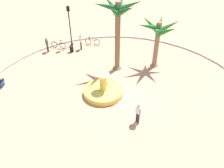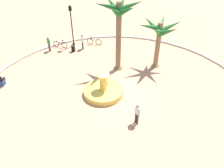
# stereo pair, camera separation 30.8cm
# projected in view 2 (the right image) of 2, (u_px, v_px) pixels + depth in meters

# --- Properties ---
(ground_plane) EXTENTS (80.00, 80.00, 0.00)m
(ground_plane) POSITION_uv_depth(u_px,v_px,m) (116.00, 94.00, 18.34)
(ground_plane) COLOR tan
(plaza_curb) EXTENTS (22.65, 22.65, 0.20)m
(plaza_curb) POSITION_uv_depth(u_px,v_px,m) (116.00, 93.00, 18.28)
(plaza_curb) COLOR silver
(plaza_curb) RESTS_ON ground
(fountain) EXTENTS (3.21, 3.21, 1.90)m
(fountain) POSITION_uv_depth(u_px,v_px,m) (103.00, 91.00, 18.20)
(fountain) COLOR gold
(fountain) RESTS_ON ground
(palm_tree_near_fountain) EXTENTS (4.14, 3.87, 6.51)m
(palm_tree_near_fountain) POSITION_uv_depth(u_px,v_px,m) (119.00, 20.00, 18.79)
(palm_tree_near_fountain) COLOR brown
(palm_tree_near_fountain) RESTS_ON ground
(palm_tree_by_curb) EXTENTS (4.13, 3.78, 4.63)m
(palm_tree_by_curb) POSITION_uv_depth(u_px,v_px,m) (159.00, 33.00, 19.94)
(palm_tree_by_curb) COLOR #8E6B4C
(palm_tree_by_curb) RESTS_ON ground
(lamppost) EXTENTS (0.32, 0.32, 4.55)m
(lamppost) POSITION_uv_depth(u_px,v_px,m) (71.00, 23.00, 24.03)
(lamppost) COLOR black
(lamppost) RESTS_ON ground
(trash_bin) EXTENTS (0.46, 0.46, 0.73)m
(trash_bin) POSITION_uv_depth(u_px,v_px,m) (73.00, 48.00, 24.18)
(trash_bin) COLOR black
(trash_bin) RESTS_ON ground
(bicycle_red_frame) EXTENTS (1.61, 0.75, 0.94)m
(bicycle_red_frame) POSITION_uv_depth(u_px,v_px,m) (94.00, 42.00, 25.53)
(bicycle_red_frame) COLOR black
(bicycle_red_frame) RESTS_ON ground
(bicycle_by_lamppost) EXTENTS (1.54, 0.88, 0.94)m
(bicycle_by_lamppost) POSITION_uv_depth(u_px,v_px,m) (60.00, 44.00, 24.96)
(bicycle_by_lamppost) COLOR black
(bicycle_by_lamppost) RESTS_ON ground
(person_cyclist_helmet) EXTENTS (0.33, 0.49, 1.63)m
(person_cyclist_helmet) POSITION_uv_depth(u_px,v_px,m) (49.00, 43.00, 23.95)
(person_cyclist_helmet) COLOR #33333D
(person_cyclist_helmet) RESTS_ON ground
(person_cyclist_photo) EXTENTS (0.23, 0.53, 1.66)m
(person_cyclist_photo) POSITION_uv_depth(u_px,v_px,m) (82.00, 41.00, 24.35)
(person_cyclist_photo) COLOR #33333D
(person_cyclist_photo) RESTS_ON ground
(person_pedestrian_stroll) EXTENTS (0.32, 0.49, 1.68)m
(person_pedestrian_stroll) POSITION_uv_depth(u_px,v_px,m) (137.00, 113.00, 15.16)
(person_pedestrian_stroll) COLOR #33333D
(person_pedestrian_stroll) RESTS_ON ground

